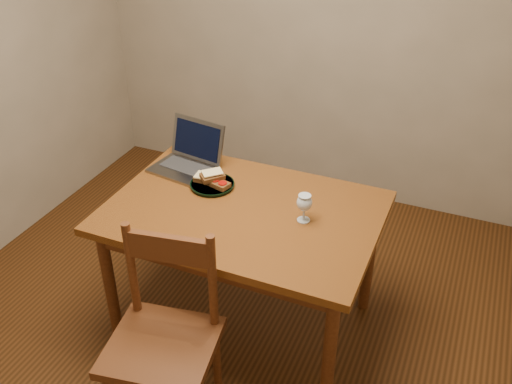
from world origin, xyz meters
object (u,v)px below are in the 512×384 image
at_px(plate, 212,185).
at_px(laptop, 190,155).
at_px(table, 243,224).
at_px(chair, 163,332).
at_px(milk_glass, 304,208).

height_order(plate, laptop, laptop).
relative_size(table, laptop, 3.54).
height_order(table, plate, plate).
relative_size(chair, laptop, 1.38).
relative_size(milk_glass, laptop, 0.39).
xyz_separation_m(table, laptop, (-0.44, 0.27, 0.15)).
bearing_deg(chair, plate, 91.76).
bearing_deg(laptop, chair, -59.91).
bearing_deg(milk_glass, plate, 168.89).
height_order(plate, milk_glass, milk_glass).
xyz_separation_m(chair, milk_glass, (0.37, 0.69, 0.30)).
bearing_deg(milk_glass, laptop, 161.20).
distance_m(table, plate, 0.28).
bearing_deg(table, laptop, 147.97).
bearing_deg(plate, table, -28.99).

